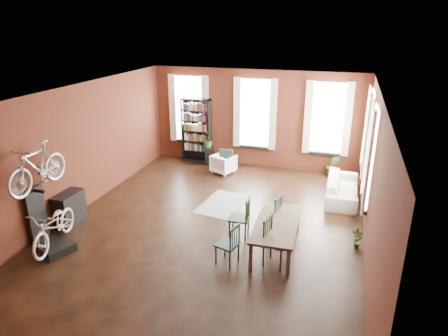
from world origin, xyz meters
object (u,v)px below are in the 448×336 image
at_px(dining_chair_a, 227,244).
at_px(dining_chair_b, 239,218).
at_px(white_armchair, 223,163).
at_px(console_table, 69,209).
at_px(dining_chair_d, 286,218).
at_px(bike_trainer, 56,248).
at_px(bicycle_floor, 51,209).
at_px(plant_stand, 209,156).
at_px(bookshelf, 196,131).
at_px(dining_table, 276,236).
at_px(cream_sofa, 343,185).
at_px(dining_chair_c, 276,242).

distance_m(dining_chair_a, dining_chair_b, 1.09).
xyz_separation_m(white_armchair, console_table, (-2.50, -4.39, 0.07)).
bearing_deg(dining_chair_d, dining_chair_a, 158.51).
height_order(dining_chair_b, console_table, dining_chair_b).
bearing_deg(dining_chair_a, bike_trainer, -63.62).
height_order(bike_trainer, bicycle_floor, bicycle_floor).
distance_m(bike_trainer, bicycle_floor, 0.92).
xyz_separation_m(plant_stand, bicycle_floor, (-1.27, -6.15, 0.71)).
relative_size(dining_chair_d, white_armchair, 1.45).
bearing_deg(dining_chair_d, console_table, 113.29).
bearing_deg(bookshelf, dining_table, -52.98).
xyz_separation_m(dining_chair_d, plant_stand, (-3.25, 4.10, -0.18)).
bearing_deg(dining_table, cream_sofa, 66.55).
relative_size(dining_table, dining_chair_b, 2.00).
bearing_deg(cream_sofa, dining_table, 158.37).
xyz_separation_m(cream_sofa, plant_stand, (-4.42, 1.50, -0.10)).
bearing_deg(console_table, dining_chair_c, -2.38).
distance_m(white_armchair, cream_sofa, 3.83).
bearing_deg(bike_trainer, dining_chair_d, 24.25).
bearing_deg(console_table, dining_chair_d, 10.07).
relative_size(cream_sofa, plant_stand, 3.40).
distance_m(dining_table, dining_chair_a, 1.17).
bearing_deg(bicycle_floor, cream_sofa, 27.44).
bearing_deg(bike_trainer, dining_table, 18.19).
height_order(dining_chair_a, dining_chair_d, dining_chair_d).
height_order(dining_chair_a, white_armchair, dining_chair_a).
bearing_deg(dining_chair_d, white_armchair, 49.43).
bearing_deg(cream_sofa, bookshelf, 71.05).
bearing_deg(bookshelf, dining_chair_a, -63.47).
relative_size(dining_chair_d, cream_sofa, 0.47).
xyz_separation_m(console_table, bicycle_floor, (0.54, -1.15, 0.61)).
distance_m(dining_table, bookshelf, 6.17).
height_order(dining_chair_b, bike_trainer, dining_chair_b).
height_order(bookshelf, white_armchair, bookshelf).
height_order(dining_chair_b, dining_chair_d, dining_chair_d).
bearing_deg(white_armchair, dining_chair_c, 140.61).
relative_size(dining_chair_a, plant_stand, 1.45).
bearing_deg(dining_table, bicycle_floor, -163.54).
relative_size(dining_chair_c, dining_chair_d, 1.03).
distance_m(dining_chair_c, white_armchair, 5.26).
relative_size(dining_chair_c, bookshelf, 0.45).
distance_m(dining_chair_d, console_table, 5.14).
xyz_separation_m(white_armchair, plant_stand, (-0.70, 0.61, -0.03)).
bearing_deg(bike_trainer, white_armchair, 70.15).
xyz_separation_m(dining_table, white_armchair, (-2.46, 4.08, 0.01)).
xyz_separation_m(dining_chair_b, plant_stand, (-2.25, 4.39, -0.18)).
relative_size(dining_chair_b, plant_stand, 1.57).
xyz_separation_m(dining_table, dining_chair_a, (-0.85, -0.78, 0.12)).
distance_m(bookshelf, console_table, 5.40).
bearing_deg(white_armchair, dining_chair_d, 147.83).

